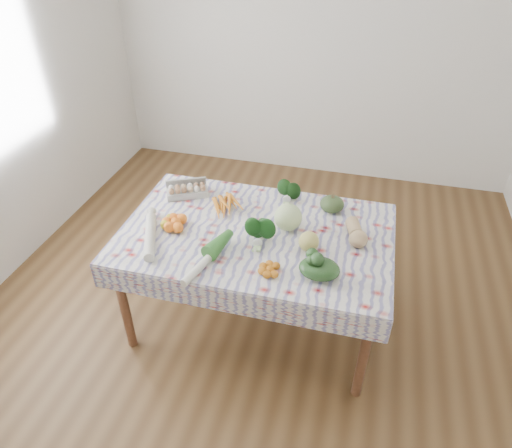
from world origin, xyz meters
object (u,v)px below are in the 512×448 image
egg_carton (187,192)px  butternut_squash (356,232)px  cabbage (288,217)px  grapefruit (309,241)px  kabocha_squash (332,204)px  dining_table (256,242)px

egg_carton → butternut_squash: (1.16, -0.19, 0.02)m
cabbage → grapefruit: bearing=-47.7°
butternut_squash → grapefruit: bearing=-162.6°
egg_carton → cabbage: bearing=-40.8°
egg_carton → kabocha_squash: size_ratio=1.77×
dining_table → cabbage: cabbage is taller
kabocha_squash → grapefruit: grapefruit is taller
egg_carton → cabbage: (0.74, -0.19, 0.05)m
butternut_squash → grapefruit: (-0.26, -0.17, 0.00)m
kabocha_squash → cabbage: cabbage is taller
kabocha_squash → butternut_squash: 0.32m
dining_table → cabbage: (0.18, 0.08, 0.17)m
egg_carton → kabocha_squash: kabocha_squash is taller
egg_carton → butternut_squash: butternut_squash is taller
egg_carton → grapefruit: (0.90, -0.37, 0.02)m
egg_carton → kabocha_squash: (0.98, 0.08, 0.01)m
dining_table → cabbage: 0.26m
dining_table → grapefruit: grapefruit is taller
cabbage → grapefruit: 0.24m
butternut_squash → grapefruit: size_ratio=1.99×
grapefruit → cabbage: bearing=132.3°
kabocha_squash → cabbage: bearing=-131.8°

